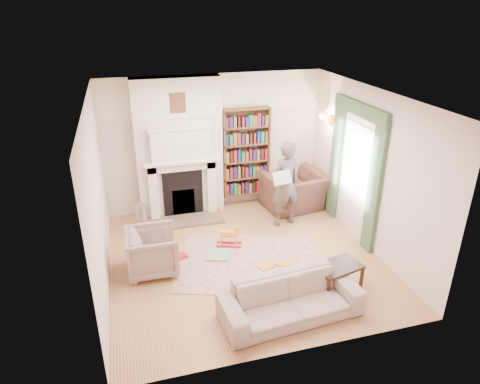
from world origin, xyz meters
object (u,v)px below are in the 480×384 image
object	(u,v)px
coffee_table	(337,278)
paraffin_heater	(142,217)
armchair_left	(152,251)
sofa	(291,299)
armchair_reading	(294,191)
rocking_horse	(229,236)
bookcase	(246,152)
man_reading	(285,184)

from	to	relation	value
coffee_table	paraffin_heater	xyz separation A→B (m)	(-2.74, 2.73, 0.05)
armchair_left	sofa	bearing A→B (deg)	-132.77
armchair_reading	sofa	bearing A→B (deg)	58.96
sofa	rocking_horse	world-z (taller)	sofa
bookcase	armchair_left	xyz separation A→B (m)	(-2.18, -2.08, -0.81)
armchair_left	paraffin_heater	bearing A→B (deg)	3.78
bookcase	paraffin_heater	bearing A→B (deg)	-164.61
armchair_left	rocking_horse	xyz separation A→B (m)	(1.38, 0.42, -0.16)
coffee_table	rocking_horse	bearing A→B (deg)	114.02
armchair_reading	rocking_horse	bearing A→B (deg)	25.57
armchair_left	man_reading	size ratio (longest dim) A/B	0.47
bookcase	armchair_reading	size ratio (longest dim) A/B	1.53
armchair_left	man_reading	world-z (taller)	man_reading
bookcase	armchair_left	distance (m)	3.12
man_reading	rocking_horse	bearing A→B (deg)	12.44
rocking_horse	man_reading	bearing A→B (deg)	43.08
bookcase	paraffin_heater	size ratio (longest dim) A/B	3.36
paraffin_heater	sofa	bearing A→B (deg)	-59.31
coffee_table	paraffin_heater	bearing A→B (deg)	122.24
sofa	rocking_horse	size ratio (longest dim) A/B	4.24
paraffin_heater	bookcase	bearing A→B (deg)	15.39
armchair_reading	coffee_table	world-z (taller)	armchair_reading
man_reading	rocking_horse	size ratio (longest dim) A/B	3.69
sofa	coffee_table	bearing A→B (deg)	17.16
sofa	paraffin_heater	xyz separation A→B (m)	(-1.84, 3.10, -0.01)
armchair_left	man_reading	bearing A→B (deg)	-69.50
man_reading	paraffin_heater	distance (m)	2.84
bookcase	paraffin_heater	world-z (taller)	bookcase
man_reading	rocking_horse	distance (m)	1.53
man_reading	rocking_horse	world-z (taller)	man_reading
man_reading	coffee_table	distance (m)	2.33
armchair_reading	armchair_left	bearing A→B (deg)	18.59
bookcase	sofa	xyz separation A→B (m)	(-0.43, -3.72, -0.89)
rocking_horse	sofa	bearing A→B (deg)	-60.32
sofa	armchair_left	bearing A→B (deg)	131.84
armchair_reading	man_reading	size ratio (longest dim) A/B	0.70
armchair_left	armchair_reading	bearing A→B (deg)	-62.75
bookcase	sofa	size ratio (longest dim) A/B	0.94
armchair_reading	armchair_left	xyz separation A→B (m)	(-3.10, -1.57, -0.02)
paraffin_heater	rocking_horse	size ratio (longest dim) A/B	1.18
rocking_horse	armchair_reading	bearing A→B (deg)	53.40
bookcase	coffee_table	distance (m)	3.52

